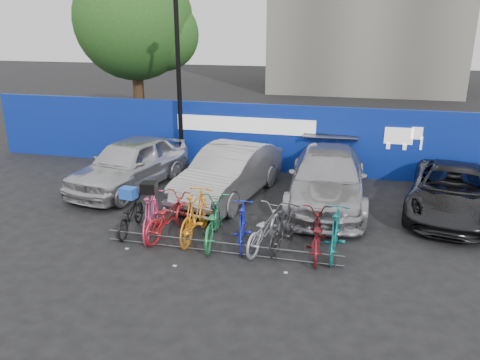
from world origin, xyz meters
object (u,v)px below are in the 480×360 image
(bike_2, at_px, (168,216))
(bike_3, at_px, (196,215))
(lamppost, at_px, (179,78))
(bike_9, at_px, (335,232))
(bike_6, at_px, (265,229))
(bike_0, at_px, (130,215))
(car_0, at_px, (130,163))
(tree, at_px, (139,23))
(bike_5, at_px, (242,225))
(car_1, at_px, (229,173))
(car_2, at_px, (327,178))
(car_3, at_px, (452,191))
(bike_rack, at_px, (220,247))
(bike_4, at_px, (212,222))
(bike_1, at_px, (151,214))
(bike_7, at_px, (284,228))
(bike_8, at_px, (316,234))

(bike_2, height_order, bike_3, bike_3)
(lamppost, distance_m, bike_9, 8.35)
(lamppost, height_order, bike_6, lamppost)
(bike_0, height_order, bike_3, bike_3)
(lamppost, relative_size, bike_3, 2.99)
(car_0, relative_size, bike_6, 2.53)
(tree, distance_m, car_0, 8.56)
(lamppost, bearing_deg, bike_5, -56.57)
(car_1, relative_size, car_2, 0.89)
(car_3, bearing_deg, car_1, -166.81)
(bike_rack, xyz_separation_m, bike_9, (2.55, 0.59, 0.39))
(car_1, xyz_separation_m, bike_0, (-1.77, -3.00, -0.33))
(car_1, relative_size, bike_4, 2.37)
(bike_3, bearing_deg, bike_4, 166.90)
(car_0, distance_m, bike_2, 4.01)
(bike_6, bearing_deg, bike_1, 13.96)
(car_2, height_order, bike_5, car_2)
(bike_rack, xyz_separation_m, bike_7, (1.36, 0.64, 0.36))
(bike_5, distance_m, bike_9, 2.16)
(car_0, xyz_separation_m, car_1, (3.32, -0.11, -0.02))
(tree, height_order, lamppost, tree)
(bike_6, bearing_deg, bike_2, 10.92)
(car_1, bearing_deg, bike_8, -35.86)
(bike_5, relative_size, bike_6, 0.93)
(car_2, bearing_deg, bike_7, -105.57)
(bike_rack, xyz_separation_m, bike_5, (0.39, 0.57, 0.36))
(tree, relative_size, bike_7, 4.49)
(bike_3, distance_m, bike_7, 2.17)
(car_3, relative_size, bike_2, 2.44)
(bike_4, xyz_separation_m, bike_6, (1.28, -0.00, -0.04))
(lamppost, bearing_deg, bike_7, -49.57)
(tree, bearing_deg, car_0, -68.79)
(bike_8, relative_size, bike_9, 1.03)
(car_3, relative_size, bike_0, 2.77)
(bike_4, height_order, bike_9, bike_9)
(car_2, relative_size, car_3, 1.12)
(car_2, distance_m, bike_2, 4.87)
(tree, xyz_separation_m, bike_6, (7.70, -10.11, -4.58))
(car_1, distance_m, car_2, 2.90)
(car_0, bearing_deg, bike_4, -29.38)
(bike_rack, bearing_deg, bike_3, 140.42)
(bike_rack, height_order, bike_0, bike_0)
(bike_1, bearing_deg, bike_7, 168.85)
(bike_2, height_order, bike_7, bike_7)
(tree, bearing_deg, lamppost, -52.49)
(lamppost, bearing_deg, bike_8, -45.86)
(car_0, bearing_deg, bike_5, -24.18)
(bike_1, bearing_deg, bike_3, 173.80)
(bike_7, bearing_deg, car_3, -130.10)
(bike_3, xyz_separation_m, bike_7, (2.17, -0.02, -0.09))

